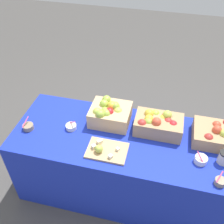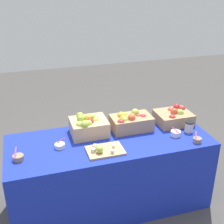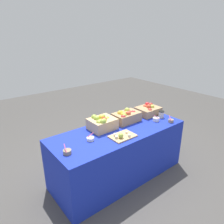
{
  "view_description": "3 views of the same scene",
  "coord_description": "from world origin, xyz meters",
  "px_view_note": "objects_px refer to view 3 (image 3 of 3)",
  "views": [
    {
      "loc": [
        0.27,
        -1.52,
        2.36
      ],
      "look_at": [
        -0.1,
        -0.02,
        1.01
      ],
      "focal_mm": 42.36,
      "sensor_mm": 36.0,
      "label": 1
    },
    {
      "loc": [
        -0.71,
        -2.38,
        2.17
      ],
      "look_at": [
        0.02,
        -0.03,
        1.04
      ],
      "focal_mm": 48.87,
      "sensor_mm": 36.0,
      "label": 2
    },
    {
      "loc": [
        -1.66,
        -1.94,
        1.99
      ],
      "look_at": [
        -0.1,
        0.02,
        1.01
      ],
      "focal_mm": 33.55,
      "sensor_mm": 36.0,
      "label": 3
    }
  ],
  "objects_px": {
    "apple_crate_left": "(148,110)",
    "sample_bowl_far": "(156,119)",
    "sample_bowl_near": "(67,152)",
    "coffee_cup": "(161,114)",
    "sample_bowl_mid": "(171,121)",
    "cutting_board_front": "(122,136)",
    "apple_crate_right": "(102,123)",
    "apple_crate_middle": "(126,116)",
    "sample_bowl_extra": "(90,139)"
  },
  "relations": [
    {
      "from": "apple_crate_left",
      "to": "sample_bowl_far",
      "type": "bearing_deg",
      "value": -113.19
    },
    {
      "from": "sample_bowl_near",
      "to": "sample_bowl_far",
      "type": "xyz_separation_m",
      "value": [
        1.45,
        -0.02,
        0.0
      ]
    },
    {
      "from": "apple_crate_left",
      "to": "coffee_cup",
      "type": "xyz_separation_m",
      "value": [
        0.05,
        -0.22,
        -0.01
      ]
    },
    {
      "from": "apple_crate_left",
      "to": "sample_bowl_mid",
      "type": "height_order",
      "value": "apple_crate_left"
    },
    {
      "from": "cutting_board_front",
      "to": "sample_bowl_near",
      "type": "height_order",
      "value": "sample_bowl_near"
    },
    {
      "from": "apple_crate_right",
      "to": "sample_bowl_far",
      "type": "bearing_deg",
      "value": -19.51
    },
    {
      "from": "apple_crate_middle",
      "to": "sample_bowl_near",
      "type": "height_order",
      "value": "apple_crate_middle"
    },
    {
      "from": "cutting_board_front",
      "to": "sample_bowl_far",
      "type": "distance_m",
      "value": 0.73
    },
    {
      "from": "apple_crate_left",
      "to": "apple_crate_middle",
      "type": "height_order",
      "value": "apple_crate_middle"
    },
    {
      "from": "apple_crate_middle",
      "to": "apple_crate_right",
      "type": "relative_size",
      "value": 1.16
    },
    {
      "from": "sample_bowl_mid",
      "to": "sample_bowl_extra",
      "type": "height_order",
      "value": "sample_bowl_extra"
    },
    {
      "from": "apple_crate_right",
      "to": "cutting_board_front",
      "type": "distance_m",
      "value": 0.36
    },
    {
      "from": "sample_bowl_mid",
      "to": "sample_bowl_extra",
      "type": "distance_m",
      "value": 1.25
    },
    {
      "from": "cutting_board_front",
      "to": "apple_crate_left",
      "type": "bearing_deg",
      "value": 21.65
    },
    {
      "from": "cutting_board_front",
      "to": "sample_bowl_mid",
      "type": "bearing_deg",
      "value": -6.23
    },
    {
      "from": "apple_crate_right",
      "to": "sample_bowl_mid",
      "type": "bearing_deg",
      "value": -25.86
    },
    {
      "from": "cutting_board_front",
      "to": "coffee_cup",
      "type": "bearing_deg",
      "value": 7.13
    },
    {
      "from": "sample_bowl_near",
      "to": "sample_bowl_far",
      "type": "relative_size",
      "value": 1.04
    },
    {
      "from": "apple_crate_right",
      "to": "sample_bowl_mid",
      "type": "relative_size",
      "value": 3.58
    },
    {
      "from": "sample_bowl_far",
      "to": "cutting_board_front",
      "type": "bearing_deg",
      "value": -174.35
    },
    {
      "from": "sample_bowl_near",
      "to": "sample_bowl_mid",
      "type": "bearing_deg",
      "value": -6.57
    },
    {
      "from": "apple_crate_right",
      "to": "sample_bowl_near",
      "type": "bearing_deg",
      "value": -158.26
    },
    {
      "from": "sample_bowl_near",
      "to": "coffee_cup",
      "type": "bearing_deg",
      "value": 0.86
    },
    {
      "from": "apple_crate_left",
      "to": "sample_bowl_extra",
      "type": "relative_size",
      "value": 3.47
    },
    {
      "from": "sample_bowl_mid",
      "to": "sample_bowl_far",
      "type": "xyz_separation_m",
      "value": [
        -0.13,
        0.17,
        0.0
      ]
    },
    {
      "from": "cutting_board_front",
      "to": "sample_bowl_near",
      "type": "distance_m",
      "value": 0.72
    },
    {
      "from": "sample_bowl_near",
      "to": "coffee_cup",
      "type": "height_order",
      "value": "coffee_cup"
    },
    {
      "from": "apple_crate_middle",
      "to": "sample_bowl_near",
      "type": "bearing_deg",
      "value": -167.23
    },
    {
      "from": "apple_crate_middle",
      "to": "coffee_cup",
      "type": "distance_m",
      "value": 0.57
    },
    {
      "from": "sample_bowl_far",
      "to": "coffee_cup",
      "type": "bearing_deg",
      "value": 13.58
    },
    {
      "from": "apple_crate_left",
      "to": "sample_bowl_near",
      "type": "height_order",
      "value": "apple_crate_left"
    },
    {
      "from": "sample_bowl_near",
      "to": "coffee_cup",
      "type": "distance_m",
      "value": 1.61
    },
    {
      "from": "apple_crate_left",
      "to": "coffee_cup",
      "type": "bearing_deg",
      "value": -77.08
    },
    {
      "from": "sample_bowl_extra",
      "to": "apple_crate_left",
      "type": "bearing_deg",
      "value": 7.33
    },
    {
      "from": "cutting_board_front",
      "to": "sample_bowl_mid",
      "type": "xyz_separation_m",
      "value": [
        0.86,
        -0.09,
        0.01
      ]
    },
    {
      "from": "apple_crate_middle",
      "to": "sample_bowl_near",
      "type": "relative_size",
      "value": 3.77
    },
    {
      "from": "sample_bowl_far",
      "to": "sample_bowl_extra",
      "type": "distance_m",
      "value": 1.09
    },
    {
      "from": "sample_bowl_mid",
      "to": "sample_bowl_near",
      "type": "bearing_deg",
      "value": 173.43
    },
    {
      "from": "sample_bowl_near",
      "to": "sample_bowl_mid",
      "type": "relative_size",
      "value": 1.09
    },
    {
      "from": "apple_crate_middle",
      "to": "cutting_board_front",
      "type": "bearing_deg",
      "value": -138.12
    },
    {
      "from": "apple_crate_right",
      "to": "sample_bowl_extra",
      "type": "height_order",
      "value": "apple_crate_right"
    },
    {
      "from": "sample_bowl_far",
      "to": "coffee_cup",
      "type": "relative_size",
      "value": 0.93
    },
    {
      "from": "cutting_board_front",
      "to": "sample_bowl_far",
      "type": "bearing_deg",
      "value": 5.65
    },
    {
      "from": "apple_crate_left",
      "to": "sample_bowl_extra",
      "type": "distance_m",
      "value": 1.21
    },
    {
      "from": "sample_bowl_mid",
      "to": "apple_crate_right",
      "type": "bearing_deg",
      "value": 154.14
    },
    {
      "from": "cutting_board_front",
      "to": "sample_bowl_far",
      "type": "height_order",
      "value": "sample_bowl_far"
    },
    {
      "from": "cutting_board_front",
      "to": "sample_bowl_far",
      "type": "relative_size",
      "value": 3.18
    },
    {
      "from": "apple_crate_left",
      "to": "apple_crate_middle",
      "type": "xyz_separation_m",
      "value": [
        -0.47,
        -0.0,
        0.02
      ]
    },
    {
      "from": "cutting_board_front",
      "to": "sample_bowl_extra",
      "type": "relative_size",
      "value": 3.17
    },
    {
      "from": "apple_crate_middle",
      "to": "cutting_board_front",
      "type": "height_order",
      "value": "apple_crate_middle"
    }
  ]
}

